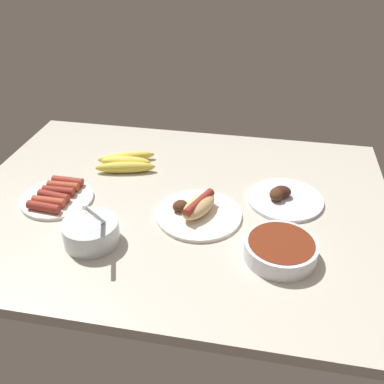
{
  "coord_description": "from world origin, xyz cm",
  "views": [
    {
      "loc": [
        23.21,
        -96.98,
        69.14
      ],
      "look_at": [
        4.52,
        1.04,
        3.0
      ],
      "focal_mm": 40.12,
      "sensor_mm": 36.0,
      "label": 1
    }
  ],
  "objects_px": {
    "plate_sausages": "(57,196)",
    "banana_bunch": "(126,162)",
    "bowl_chili": "(281,249)",
    "plate_grilled_meat": "(284,198)",
    "bowl_coleslaw": "(91,231)",
    "plate_hotdog_assembled": "(198,210)"
  },
  "relations": [
    {
      "from": "plate_sausages",
      "to": "banana_bunch",
      "type": "bearing_deg",
      "value": 58.01
    },
    {
      "from": "bowl_chili",
      "to": "plate_grilled_meat",
      "type": "height_order",
      "value": "bowl_chili"
    },
    {
      "from": "bowl_coleslaw",
      "to": "bowl_chili",
      "type": "height_order",
      "value": "bowl_coleslaw"
    },
    {
      "from": "banana_bunch",
      "to": "plate_grilled_meat",
      "type": "height_order",
      "value": "plate_grilled_meat"
    },
    {
      "from": "bowl_chili",
      "to": "banana_bunch",
      "type": "xyz_separation_m",
      "value": [
        -0.49,
        0.34,
        -0.01
      ]
    },
    {
      "from": "plate_hotdog_assembled",
      "to": "plate_sausages",
      "type": "height_order",
      "value": "plate_hotdog_assembled"
    },
    {
      "from": "banana_bunch",
      "to": "plate_sausages",
      "type": "bearing_deg",
      "value": -121.99
    },
    {
      "from": "bowl_chili",
      "to": "plate_sausages",
      "type": "xyz_separation_m",
      "value": [
        -0.62,
        0.12,
        -0.01
      ]
    },
    {
      "from": "banana_bunch",
      "to": "plate_hotdog_assembled",
      "type": "bearing_deg",
      "value": -38.29
    },
    {
      "from": "plate_sausages",
      "to": "plate_grilled_meat",
      "type": "height_order",
      "value": "plate_grilled_meat"
    },
    {
      "from": "plate_grilled_meat",
      "to": "bowl_chili",
      "type": "bearing_deg",
      "value": -91.55
    },
    {
      "from": "plate_sausages",
      "to": "plate_grilled_meat",
      "type": "relative_size",
      "value": 0.95
    },
    {
      "from": "plate_sausages",
      "to": "plate_hotdog_assembled",
      "type": "bearing_deg",
      "value": 0.03
    },
    {
      "from": "bowl_chili",
      "to": "plate_grilled_meat",
      "type": "distance_m",
      "value": 0.24
    },
    {
      "from": "bowl_chili",
      "to": "plate_grilled_meat",
      "type": "relative_size",
      "value": 0.81
    },
    {
      "from": "bowl_coleslaw",
      "to": "banana_bunch",
      "type": "relative_size",
      "value": 0.76
    },
    {
      "from": "bowl_coleslaw",
      "to": "banana_bunch",
      "type": "height_order",
      "value": "bowl_coleslaw"
    },
    {
      "from": "bowl_chili",
      "to": "banana_bunch",
      "type": "bearing_deg",
      "value": 145.39
    },
    {
      "from": "plate_hotdog_assembled",
      "to": "bowl_chili",
      "type": "relative_size",
      "value": 1.34
    },
    {
      "from": "plate_hotdog_assembled",
      "to": "banana_bunch",
      "type": "relative_size",
      "value": 1.13
    },
    {
      "from": "bowl_coleslaw",
      "to": "plate_grilled_meat",
      "type": "distance_m",
      "value": 0.54
    },
    {
      "from": "plate_hotdog_assembled",
      "to": "banana_bunch",
      "type": "distance_m",
      "value": 0.35
    }
  ]
}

